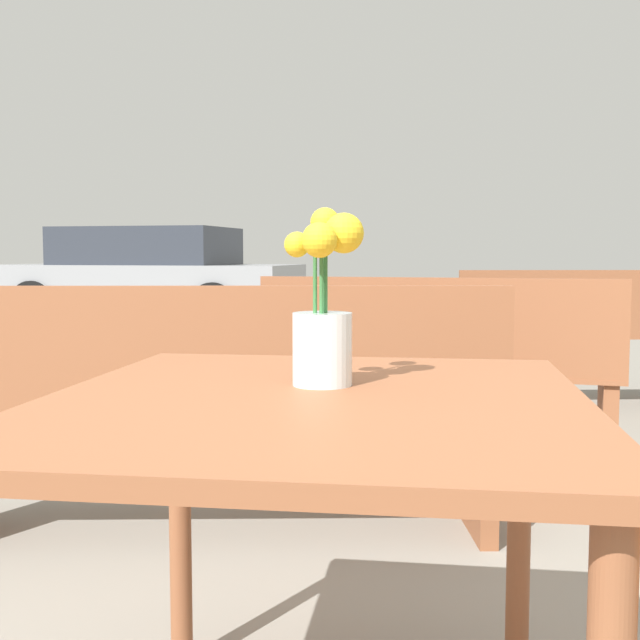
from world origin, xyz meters
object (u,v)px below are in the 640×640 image
(bench_far, at_px, (601,331))
(table_front, at_px, (316,450))
(flower_vase, at_px, (322,320))
(bench_middle, at_px, (218,401))
(bench_near, at_px, (437,369))
(table_back, at_px, (58,321))
(parked_car, at_px, (148,278))

(bench_far, bearing_deg, table_front, -109.55)
(flower_vase, distance_m, bench_middle, 1.27)
(table_front, height_order, bench_near, bench_near)
(table_front, relative_size, table_back, 1.19)
(flower_vase, relative_size, table_back, 0.36)
(table_back, distance_m, parked_car, 6.77)
(parked_car, bearing_deg, bench_near, -63.13)
(bench_middle, bearing_deg, table_back, 128.99)
(flower_vase, xyz_separation_m, parked_car, (-3.32, 9.17, -0.22))
(flower_vase, relative_size, bench_middle, 0.16)
(bench_near, bearing_deg, bench_far, 56.86)
(table_back, xyz_separation_m, parked_car, (-1.66, 6.56, 0.02))
(bench_near, height_order, bench_far, same)
(table_front, height_order, table_back, table_front)
(bench_far, bearing_deg, flower_vase, -110.04)
(table_back, bearing_deg, bench_middle, -51.01)
(flower_vase, relative_size, parked_car, 0.07)
(bench_near, distance_m, parked_car, 7.97)
(bench_middle, bearing_deg, parked_car, 109.60)
(bench_near, distance_m, bench_far, 1.95)
(table_front, relative_size, bench_near, 0.65)
(bench_near, xyz_separation_m, parked_car, (-3.60, 7.11, 0.16))
(bench_near, distance_m, bench_middle, 1.19)
(bench_middle, relative_size, table_back, 2.21)
(bench_near, bearing_deg, table_back, 164.16)
(table_front, relative_size, bench_far, 0.55)
(flower_vase, height_order, table_back, flower_vase)
(bench_middle, relative_size, bench_far, 1.03)
(bench_near, height_order, parked_car, parked_car)
(bench_middle, distance_m, bench_far, 3.13)
(flower_vase, height_order, bench_near, flower_vase)
(table_back, bearing_deg, parked_car, 104.23)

